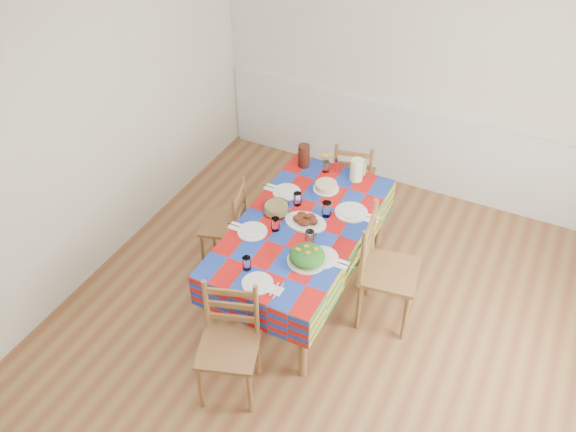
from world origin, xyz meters
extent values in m
cube|color=brown|center=(0.00, 0.00, -0.02)|extent=(4.50, 5.00, 0.04)
cube|color=white|center=(0.00, 0.00, 2.72)|extent=(4.50, 5.00, 0.04)
cube|color=beige|center=(0.00, 2.52, 1.35)|extent=(4.50, 0.04, 2.70)
cube|color=beige|center=(-2.27, 0.00, 1.35)|extent=(0.04, 5.00, 2.70)
cube|color=white|center=(0.00, 2.47, 0.90)|extent=(4.41, 0.06, 0.04)
cube|color=white|center=(0.00, 2.48, 0.45)|extent=(4.41, 0.03, 0.90)
cylinder|color=brown|center=(-0.88, -0.31, 0.34)|extent=(0.07, 0.07, 0.68)
cylinder|color=brown|center=(-0.03, -0.31, 0.34)|extent=(0.07, 0.07, 0.68)
cylinder|color=brown|center=(-0.88, 1.40, 0.34)|extent=(0.07, 0.07, 0.68)
cylinder|color=brown|center=(-0.03, 1.40, 0.34)|extent=(0.07, 0.07, 0.68)
cube|color=brown|center=(-0.45, 0.54, 0.70)|extent=(0.97, 1.83, 0.04)
cube|color=#AF110F|center=(-0.45, 0.54, 0.73)|extent=(1.00, 1.87, 0.01)
cube|color=#AF110F|center=(-0.96, 0.54, 0.58)|extent=(0.01, 1.87, 0.29)
cube|color=#AF110F|center=(0.05, 0.54, 0.58)|extent=(0.01, 1.87, 0.29)
cube|color=#AF110F|center=(-0.45, -0.39, 0.58)|extent=(1.00, 0.01, 0.29)
cube|color=#AF110F|center=(-0.45, 1.48, 0.58)|extent=(1.00, 0.01, 0.29)
cylinder|color=silver|center=(-0.45, -0.23, 0.74)|extent=(0.24, 0.24, 0.01)
cylinder|color=silver|center=(-0.45, -0.23, 0.75)|extent=(0.17, 0.17, 0.01)
cylinder|color=white|center=(-0.60, -0.12, 0.79)|extent=(0.07, 0.07, 0.11)
cube|color=white|center=(-0.29, -0.23, 0.73)|extent=(0.09, 0.09, 0.01)
cube|color=silver|center=(-0.31, -0.23, 0.74)|extent=(0.01, 0.15, 0.00)
cube|color=silver|center=(-0.28, -0.23, 0.74)|extent=(0.01, 0.18, 0.00)
cylinder|color=silver|center=(-0.77, 0.27, 0.74)|extent=(0.25, 0.25, 0.01)
cylinder|color=silver|center=(-0.77, 0.27, 0.75)|extent=(0.17, 0.17, 0.01)
cylinder|color=white|center=(-0.62, 0.38, 0.79)|extent=(0.07, 0.07, 0.12)
cube|color=white|center=(-0.94, 0.27, 0.73)|extent=(0.09, 0.09, 0.01)
cube|color=silver|center=(-0.96, 0.27, 0.74)|extent=(0.16, 0.01, 0.00)
cube|color=silver|center=(-0.92, 0.27, 0.74)|extent=(0.18, 0.01, 0.00)
cylinder|color=silver|center=(-0.76, 0.87, 0.74)|extent=(0.25, 0.25, 0.01)
cylinder|color=silver|center=(-0.76, 0.87, 0.75)|extent=(0.18, 0.18, 0.01)
cylinder|color=white|center=(-0.60, 0.76, 0.79)|extent=(0.07, 0.07, 0.12)
cube|color=white|center=(-0.93, 0.87, 0.74)|extent=(0.09, 0.09, 0.01)
cube|color=silver|center=(-0.95, 0.87, 0.74)|extent=(0.16, 0.01, 0.00)
cube|color=silver|center=(-0.91, 0.87, 0.74)|extent=(0.19, 0.01, 0.00)
cylinder|color=silver|center=(-0.14, 0.24, 0.74)|extent=(0.26, 0.26, 0.01)
cylinder|color=silver|center=(-0.14, 0.24, 0.75)|extent=(0.18, 0.18, 0.01)
cylinder|color=white|center=(-0.30, 0.36, 0.79)|extent=(0.07, 0.07, 0.12)
cube|color=white|center=(0.03, 0.24, 0.74)|extent=(0.09, 0.09, 0.01)
cube|color=silver|center=(0.01, 0.24, 0.74)|extent=(0.16, 0.01, 0.00)
cube|color=silver|center=(0.05, 0.24, 0.74)|extent=(0.19, 0.01, 0.00)
cylinder|color=silver|center=(-0.14, 0.86, 0.74)|extent=(0.28, 0.28, 0.01)
cylinder|color=silver|center=(-0.14, 0.86, 0.75)|extent=(0.20, 0.20, 0.01)
cylinder|color=white|center=(-0.32, 0.74, 0.80)|extent=(0.08, 0.08, 0.13)
cube|color=white|center=(0.04, 0.86, 0.74)|extent=(0.10, 0.10, 0.01)
cube|color=silver|center=(0.02, 0.86, 0.74)|extent=(0.18, 0.01, 0.00)
cube|color=silver|center=(0.07, 0.86, 0.74)|extent=(0.21, 0.01, 0.00)
ellipsoid|color=silver|center=(-0.43, 0.57, 0.74)|extent=(0.36, 0.26, 0.02)
ellipsoid|color=black|center=(-0.37, 0.57, 0.78)|extent=(0.10, 0.08, 0.05)
ellipsoid|color=black|center=(-0.41, 0.61, 0.78)|extent=(0.10, 0.08, 0.05)
ellipsoid|color=black|center=(-0.48, 0.60, 0.78)|extent=(0.10, 0.08, 0.05)
ellipsoid|color=black|center=(-0.49, 0.55, 0.78)|extent=(0.10, 0.08, 0.05)
ellipsoid|color=black|center=(-0.43, 0.52, 0.78)|extent=(0.10, 0.08, 0.05)
cylinder|color=silver|center=(-0.23, 0.16, 0.74)|extent=(0.31, 0.31, 0.01)
ellipsoid|color=#104211|center=(-0.23, 0.16, 0.79)|extent=(0.28, 0.28, 0.12)
cube|color=orange|center=(-0.29, 0.13, 0.85)|extent=(0.04, 0.03, 0.01)
cube|color=orange|center=(-0.25, 0.19, 0.85)|extent=(0.04, 0.04, 0.01)
cube|color=orange|center=(-0.21, 0.13, 0.85)|extent=(0.03, 0.04, 0.01)
cube|color=orange|center=(-0.17, 0.19, 0.85)|extent=(0.04, 0.04, 0.01)
cylinder|color=white|center=(-0.72, 0.59, 0.77)|extent=(0.21, 0.21, 0.08)
cylinder|color=#E4D078|center=(-0.72, 0.59, 0.77)|extent=(0.20, 0.20, 0.06)
cylinder|color=silver|center=(-0.47, 1.08, 0.74)|extent=(0.23, 0.23, 0.01)
cylinder|color=tan|center=(-0.47, 1.08, 0.77)|extent=(0.20, 0.20, 0.05)
cube|color=black|center=(-0.35, 0.45, 0.74)|extent=(0.12, 0.29, 0.01)
cube|color=black|center=(-0.30, 0.47, 0.74)|extent=(0.06, 0.30, 0.01)
cylinder|color=white|center=(-0.58, 1.33, 0.79)|extent=(0.06, 0.06, 0.11)
cylinder|color=#377226|center=(-0.60, 1.33, 0.83)|extent=(0.01, 0.01, 0.15)
ellipsoid|color=orange|center=(-0.63, 1.33, 0.90)|extent=(0.05, 0.05, 0.02)
cylinder|color=#377226|center=(-0.57, 1.34, 0.83)|extent=(0.01, 0.01, 0.15)
ellipsoid|color=orange|center=(-0.55, 1.35, 0.91)|extent=(0.05, 0.05, 0.02)
cylinder|color=#377226|center=(-0.58, 1.32, 0.83)|extent=(0.01, 0.01, 0.15)
ellipsoid|color=orange|center=(-0.58, 1.30, 0.93)|extent=(0.05, 0.05, 0.02)
cylinder|color=red|center=(-0.50, 1.37, 0.80)|extent=(0.03, 0.03, 0.14)
cylinder|color=#CAECA7|center=(-0.29, 1.34, 0.84)|extent=(0.12, 0.12, 0.21)
cylinder|color=black|center=(-0.81, 1.32, 0.84)|extent=(0.11, 0.11, 0.22)
cube|color=silver|center=(-0.45, -0.34, 0.74)|extent=(0.08, 0.03, 0.02)
cylinder|color=brown|center=(-0.57, -0.90, 0.23)|extent=(0.04, 0.04, 0.46)
cylinder|color=brown|center=(-0.23, -0.79, 0.23)|extent=(0.04, 0.04, 0.46)
cylinder|color=brown|center=(-0.68, -0.58, 0.23)|extent=(0.04, 0.04, 0.46)
cylinder|color=brown|center=(-0.34, -0.46, 0.23)|extent=(0.04, 0.04, 0.46)
cube|color=brown|center=(-0.45, -0.68, 0.47)|extent=(0.53, 0.52, 0.03)
cylinder|color=brown|center=(-0.69, -0.57, 0.71)|extent=(0.04, 0.04, 0.51)
cylinder|color=brown|center=(-0.34, -0.45, 0.71)|extent=(0.04, 0.04, 0.51)
cube|color=brown|center=(-0.51, -0.51, 0.61)|extent=(0.35, 0.14, 0.05)
cube|color=brown|center=(-0.51, -0.51, 0.74)|extent=(0.35, 0.14, 0.05)
cube|color=brown|center=(-0.51, -0.51, 0.87)|extent=(0.35, 0.14, 0.05)
cylinder|color=brown|center=(-0.33, 1.96, 0.21)|extent=(0.03, 0.03, 0.42)
cylinder|color=brown|center=(-0.65, 1.89, 0.21)|extent=(0.03, 0.03, 0.42)
cylinder|color=brown|center=(-0.26, 1.65, 0.21)|extent=(0.03, 0.03, 0.42)
cylinder|color=brown|center=(-0.58, 1.58, 0.21)|extent=(0.03, 0.03, 0.42)
cube|color=brown|center=(-0.45, 1.77, 0.43)|extent=(0.46, 0.45, 0.03)
cylinder|color=brown|center=(-0.25, 1.64, 0.65)|extent=(0.03, 0.03, 0.47)
cylinder|color=brown|center=(-0.58, 1.57, 0.65)|extent=(0.03, 0.03, 0.47)
cube|color=brown|center=(-0.42, 1.61, 0.56)|extent=(0.33, 0.09, 0.05)
cube|color=brown|center=(-0.42, 1.61, 0.68)|extent=(0.33, 0.09, 0.05)
cube|color=brown|center=(-0.42, 1.61, 0.80)|extent=(0.33, 0.09, 0.05)
cylinder|color=brown|center=(-1.44, 0.66, 0.21)|extent=(0.03, 0.03, 0.42)
cylinder|color=brown|center=(-1.35, 0.34, 0.21)|extent=(0.03, 0.03, 0.42)
cylinder|color=brown|center=(-1.14, 0.75, 0.21)|extent=(0.03, 0.03, 0.42)
cylinder|color=brown|center=(-1.05, 0.43, 0.21)|extent=(0.03, 0.03, 0.42)
cube|color=brown|center=(-1.25, 0.54, 0.43)|extent=(0.46, 0.48, 0.03)
cylinder|color=brown|center=(-1.13, 0.75, 0.65)|extent=(0.03, 0.03, 0.46)
cylinder|color=brown|center=(-1.04, 0.43, 0.65)|extent=(0.03, 0.03, 0.46)
cube|color=brown|center=(-1.09, 0.59, 0.56)|extent=(0.11, 0.33, 0.05)
cube|color=brown|center=(-1.09, 0.59, 0.68)|extent=(0.11, 0.33, 0.05)
cube|color=brown|center=(-1.09, 0.59, 0.80)|extent=(0.11, 0.33, 0.05)
cylinder|color=brown|center=(0.56, 0.37, 0.25)|extent=(0.04, 0.04, 0.50)
cylinder|color=brown|center=(0.49, 0.77, 0.25)|extent=(0.04, 0.04, 0.50)
cylinder|color=brown|center=(0.18, 0.32, 0.25)|extent=(0.04, 0.04, 0.50)
cylinder|color=brown|center=(0.12, 0.72, 0.25)|extent=(0.04, 0.04, 0.50)
cube|color=brown|center=(0.34, 0.54, 0.52)|extent=(0.51, 0.53, 0.03)
cylinder|color=brown|center=(0.17, 0.32, 0.78)|extent=(0.04, 0.04, 0.56)
cylinder|color=brown|center=(0.11, 0.71, 0.78)|extent=(0.04, 0.04, 0.56)
cube|color=brown|center=(0.14, 0.51, 0.67)|extent=(0.08, 0.40, 0.06)
cube|color=brown|center=(0.14, 0.51, 0.82)|extent=(0.08, 0.40, 0.06)
cube|color=brown|center=(0.14, 0.51, 0.96)|extent=(0.08, 0.40, 0.06)
camera|label=1|loc=(1.17, -2.98, 3.98)|focal=38.00mm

